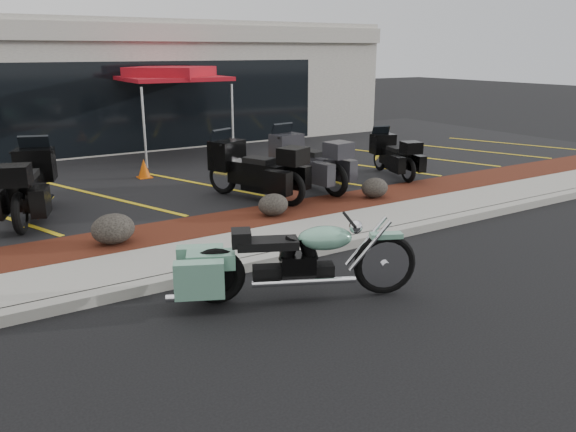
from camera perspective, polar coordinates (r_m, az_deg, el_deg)
ground at (r=8.38m, az=7.51°, el=-5.42°), size 90.00×90.00×0.00m
curb at (r=9.02m, az=3.93°, el=-3.19°), size 24.00×0.25×0.15m
sidewalk at (r=9.56m, az=1.50°, el=-1.99°), size 24.00×1.20×0.15m
mulch_bed at (r=10.54m, az=-2.06°, el=-0.20°), size 24.00×1.20×0.16m
upper_lot at (r=15.33m, az=-12.14°, el=4.73°), size 26.00×9.60×0.15m
dealership_building at (r=21.08m, az=-18.43°, el=12.69°), size 18.00×8.16×4.00m
boulder_left at (r=9.27m, az=-17.35°, el=-1.25°), size 0.68×0.57×0.48m
boulder_mid at (r=10.37m, az=-1.51°, el=1.16°), size 0.58×0.48×0.41m
boulder_right at (r=11.78m, az=8.80°, el=2.85°), size 0.58×0.49×0.41m
hero_cruiser at (r=7.41m, az=9.84°, el=-3.96°), size 3.16×2.01×1.09m
touring_black_front at (r=11.89m, az=-24.09°, el=4.14°), size 1.65×2.59×1.41m
touring_black_mid at (r=11.95m, az=-6.71°, el=5.49°), size 1.79×2.56×1.39m
touring_grey at (r=12.93m, az=-0.55°, el=6.40°), size 1.24×2.48×1.38m
touring_black_rear at (r=14.47m, az=9.37°, el=6.80°), size 1.19×2.09×1.14m
traffic_cone at (r=13.97m, az=-14.42°, el=4.70°), size 0.36×0.36×0.45m
popup_canopy at (r=16.50m, az=-11.82°, el=13.81°), size 3.29×3.29×2.51m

